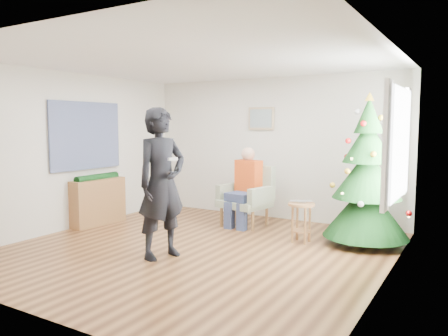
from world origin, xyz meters
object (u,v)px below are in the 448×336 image
Objects in this scene: stool at (301,222)px; standing_man at (162,183)px; armchair at (247,203)px; console at (98,202)px; christmas_tree at (367,177)px.

stool is 2.19m from standing_man.
armchair reaches higher than console.
christmas_tree is at bearing 24.27° from stool.
stool is 0.59× the size of console.
console is (-2.14, 0.90, -0.58)m from standing_man.
console is (-4.30, -1.10, -0.59)m from christmas_tree.
armchair is 0.52× the size of standing_man.
stool is at bearing -155.73° from christmas_tree.
armchair is at bearing 154.64° from stool.
christmas_tree is at bearing 18.84° from console.
console is at bearing 83.45° from standing_man.
armchair is (-2.05, 0.19, -0.61)m from christmas_tree.
standing_man is at bearing -137.24° from christmas_tree.
christmas_tree is at bearing -31.06° from standing_man.
christmas_tree is 2.14× the size of armchair.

